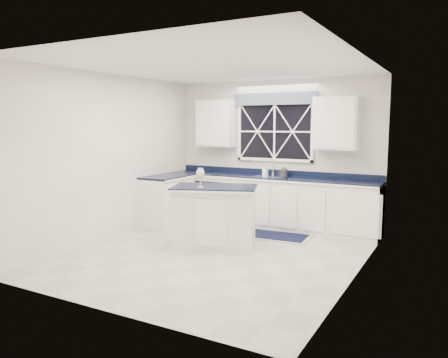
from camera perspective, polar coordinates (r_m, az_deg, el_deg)
The scene contains 13 objects.
ground at distance 6.49m, azimuth -1.08°, elevation -9.75°, with size 4.50×4.50×0.00m, color #A2A29D.
back_wall at distance 8.25m, azimuth 6.69°, elevation 3.39°, with size 4.00×0.10×2.70m, color white.
base_cabinets at distance 8.07m, azimuth 3.18°, elevation -3.09°, with size 3.99×1.60×0.90m.
countertop at distance 8.02m, azimuth 5.84°, elevation 0.21°, with size 3.98×0.64×0.04m, color black.
dishwasher at distance 8.58m, azimuth -0.99°, elevation -2.74°, with size 0.60×0.58×0.82m, color black.
window at distance 8.19m, azimuth 6.62°, elevation 6.73°, with size 1.65×0.09×1.26m.
upper_cabinets at distance 8.08m, azimuth 6.30°, elevation 7.22°, with size 3.10×0.34×0.90m.
faucet at distance 8.18m, azimuth 6.39°, elevation 1.59°, with size 0.05×0.20×0.30m.
island at distance 6.77m, azimuth -1.22°, elevation -4.87°, with size 1.46×1.16×0.95m.
rug at distance 7.49m, azimuth 6.82°, elevation -7.39°, with size 1.19×0.77×0.02m.
kettle at distance 8.00m, azimuth 7.83°, elevation 0.91°, with size 0.25×0.19×0.18m.
wine_glass at distance 6.54m, azimuth -3.11°, elevation 0.65°, with size 0.12×0.12×0.29m.
soap_bottle at distance 8.24m, azimuth 5.40°, elevation 1.17°, with size 0.08×0.08×0.18m, color silver.
Camera 1 is at (3.09, -5.39, 1.89)m, focal length 35.00 mm.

